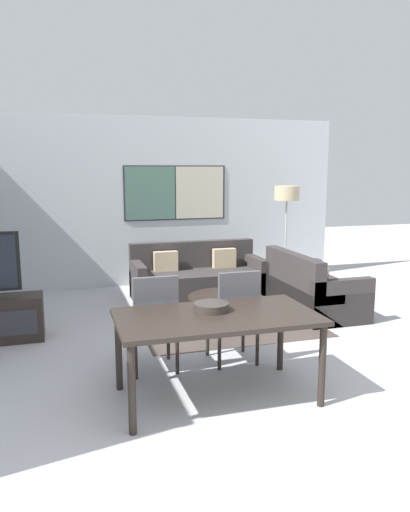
{
  "coord_description": "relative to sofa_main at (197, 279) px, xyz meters",
  "views": [
    {
      "loc": [
        -1.37,
        -2.9,
        1.96
      ],
      "look_at": [
        0.26,
        2.58,
        0.95
      ],
      "focal_mm": 35.0,
      "sensor_mm": 36.0,
      "label": 1
    }
  ],
  "objects": [
    {
      "name": "ground_plane",
      "position": [
        -0.65,
        -4.3,
        -0.28
      ],
      "size": [
        24.0,
        24.0,
        0.0
      ],
      "primitive_type": "plane",
      "color": "#B2B2B7"
    },
    {
      "name": "wall_back",
      "position": [
        -0.62,
        1.09,
        1.13
      ],
      "size": [
        6.88,
        0.09,
        2.8
      ],
      "color": "silver",
      "rests_on": "ground_plane"
    },
    {
      "name": "area_rug",
      "position": [
        0.0,
        -1.35,
        -0.27
      ],
      "size": [
        2.22,
        1.83,
        0.01
      ],
      "color": "#473D38",
      "rests_on": "ground_plane"
    },
    {
      "name": "sofa_main",
      "position": [
        0.0,
        0.0,
        0.0
      ],
      "size": [
        1.98,
        0.85,
        0.83
      ],
      "color": "#383333",
      "rests_on": "ground_plane"
    },
    {
      "name": "sofa_side",
      "position": [
        1.28,
        -1.23,
        -0.0
      ],
      "size": [
        0.85,
        1.49,
        0.83
      ],
      "rotation": [
        0.0,
        0.0,
        1.57
      ],
      "color": "#383333",
      "rests_on": "ground_plane"
    },
    {
      "name": "coffee_table",
      "position": [
        0.0,
        -1.35,
        -0.01
      ],
      "size": [
        0.96,
        0.96,
        0.35
      ],
      "color": "black",
      "rests_on": "ground_plane"
    },
    {
      "name": "dining_table",
      "position": [
        -0.76,
        -3.35,
        0.39
      ],
      "size": [
        1.69,
        0.92,
        0.74
      ],
      "color": "black",
      "rests_on": "ground_plane"
    },
    {
      "name": "dining_chair_left",
      "position": [
        -1.17,
        -2.66,
        0.27
      ],
      "size": [
        0.46,
        0.46,
        0.97
      ],
      "color": "#4C4C51",
      "rests_on": "ground_plane"
    },
    {
      "name": "dining_chair_centre",
      "position": [
        -0.35,
        -2.67,
        0.27
      ],
      "size": [
        0.46,
        0.46,
        0.97
      ],
      "color": "#4C4C51",
      "rests_on": "ground_plane"
    },
    {
      "name": "fruit_bowl",
      "position": [
        -0.77,
        -3.23,
        0.51
      ],
      "size": [
        0.31,
        0.31,
        0.07
      ],
      "color": "#332D28",
      "rests_on": "dining_table"
    },
    {
      "name": "floor_lamp",
      "position": [
        1.42,
        -0.12,
        1.19
      ],
      "size": [
        0.39,
        0.39,
        1.69
      ],
      "color": "#2D2D33",
      "rests_on": "ground_plane"
    }
  ]
}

